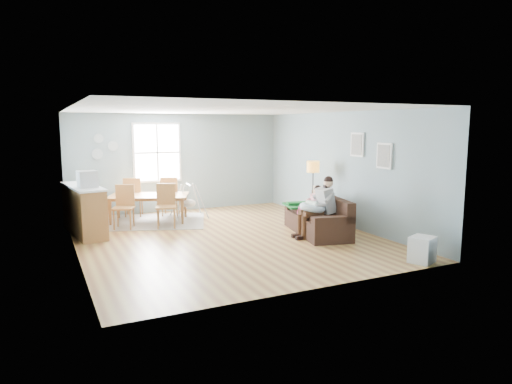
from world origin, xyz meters
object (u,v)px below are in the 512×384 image
chair_ne (170,194)px  baby_swing (189,203)px  chair_sw (124,203)px  counter (84,210)px  father (319,205)px  dining_table (149,208)px  chair_se (166,202)px  monitor (87,179)px  chair_nw (133,194)px  storage_cube (422,250)px  sofa (319,220)px  toddler (314,201)px  floor_lamp (313,172)px

chair_ne → baby_swing: (0.39, -0.37, -0.21)m
chair_sw → counter: 0.94m
father → dining_table: (-2.93, 3.17, -0.37)m
chair_se → monitor: monitor is taller
chair_nw → chair_ne: bearing=-19.5°
storage_cube → chair_se: 5.77m
chair_se → baby_swing: size_ratio=1.10×
chair_ne → monitor: (-2.18, -1.52, 0.65)m
storage_cube → chair_ne: bearing=115.5°
chair_se → chair_nw: size_ratio=0.99×
storage_cube → chair_ne: size_ratio=0.50×
dining_table → chair_sw: size_ratio=1.88×
sofa → chair_sw: 4.52m
counter → father: bearing=-28.7°
chair_nw → monitor: bearing=-124.7°
toddler → dining_table: size_ratio=0.45×
chair_se → sofa: bearing=-36.4°
dining_table → baby_swing: bearing=26.7°
chair_nw → counter: (-1.34, -1.48, -0.05)m
toddler → chair_nw: 4.81m
chair_sw → chair_ne: 1.62m
storage_cube → chair_sw: chair_sw is taller
floor_lamp → chair_sw: floor_lamp is taller
counter → toddler: bearing=-23.2°
chair_se → chair_nw: 1.63m
floor_lamp → chair_nw: size_ratio=1.45×
storage_cube → dining_table: 6.54m
father → baby_swing: 3.77m
toddler → dining_table: 4.12m
storage_cube → chair_se: size_ratio=0.51×
toddler → monitor: bearing=160.4°
dining_table → chair_ne: chair_ne is taller
chair_ne → baby_swing: size_ratio=1.12×
toddler → monitor: monitor is taller
chair_ne → monitor: monitor is taller
storage_cube → chair_sw: (-4.18, 5.05, 0.35)m
toddler → chair_sw: size_ratio=0.84×
toddler → counter: (-4.66, 2.00, -0.16)m
floor_lamp → monitor: (-5.15, 0.75, 0.00)m
chair_nw → baby_swing: bearing=-28.1°
chair_se → chair_nw: chair_nw is taller
toddler → chair_sw: toddler is taller
storage_cube → chair_sw: size_ratio=0.51×
storage_cube → chair_ne: (-2.85, 5.98, 0.37)m
father → storage_cube: 2.47m
counter → monitor: monitor is taller
floor_lamp → chair_ne: (-2.98, 2.27, -0.65)m
sofa → floor_lamp: size_ratio=1.45×
chair_se → chair_ne: size_ratio=0.98×
father → floor_lamp: bearing=62.3°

